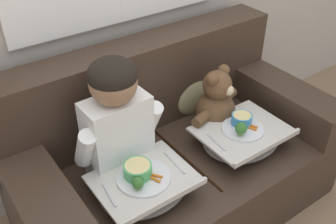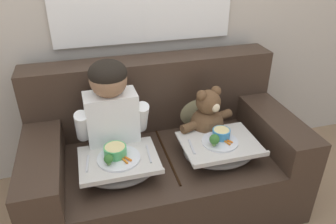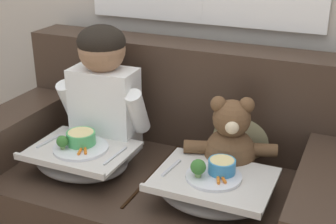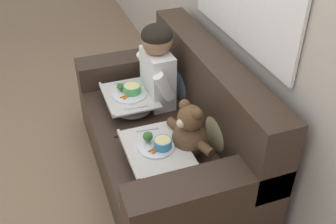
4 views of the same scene
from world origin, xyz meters
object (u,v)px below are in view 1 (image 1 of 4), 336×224
throw_pillow_behind_child (99,122)px  teddy_bear (217,103)px  throw_pillow_behind_teddy (192,86)px  child_figure (116,114)px  lap_tray_child (144,186)px  couch (170,157)px  lap_tray_teddy (242,137)px

throw_pillow_behind_child → teddy_bear: teddy_bear is taller
throw_pillow_behind_teddy → teddy_bear: size_ratio=0.91×
throw_pillow_behind_teddy → teddy_bear: teddy_bear is taller
child_figure → lap_tray_child: 0.34m
couch → lap_tray_child: bearing=-144.2°
couch → child_figure: size_ratio=2.72×
throw_pillow_behind_child → lap_tray_child: size_ratio=0.81×
couch → throw_pillow_behind_teddy: couch is taller
couch → teddy_bear: (0.30, -0.01, 0.24)m
throw_pillow_behind_teddy → lap_tray_child: size_ratio=0.81×
child_figure → lap_tray_teddy: size_ratio=1.33×
throw_pillow_behind_child → throw_pillow_behind_teddy: (0.61, 0.00, 0.00)m
child_figure → couch: bearing=1.3°
couch → throw_pillow_behind_child: 0.44m
throw_pillow_behind_teddy → child_figure: bearing=-161.3°
throw_pillow_behind_child → lap_tray_teddy: throw_pillow_behind_child is taller
throw_pillow_behind_teddy → lap_tray_child: 0.74m
child_figure → lap_tray_child: size_ratio=1.39×
throw_pillow_behind_child → teddy_bear: 0.64m
child_figure → lap_tray_teddy: child_figure is taller
teddy_bear → lap_tray_child: bearing=-161.0°
throw_pillow_behind_child → teddy_bear: size_ratio=0.91×
couch → child_figure: (-0.30, -0.01, 0.41)m
child_figure → teddy_bear: child_figure is taller
child_figure → lap_tray_child: child_figure is taller
child_figure → lap_tray_child: (-0.00, -0.21, -0.27)m
teddy_bear → lap_tray_teddy: bearing=-90.4°
throw_pillow_behind_child → throw_pillow_behind_teddy: same height
throw_pillow_behind_child → throw_pillow_behind_teddy: bearing=0.0°
throw_pillow_behind_teddy → teddy_bear: (0.00, -0.21, -0.01)m
throw_pillow_behind_teddy → lap_tray_teddy: bearing=-90.0°
throw_pillow_behind_child → couch: bearing=-33.2°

